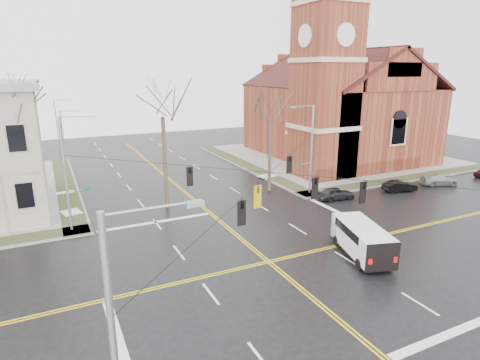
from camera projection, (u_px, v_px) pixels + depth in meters
name	position (u px, v px, depth m)	size (l,w,h in m)	color
ground	(269.00, 262.00, 26.92)	(120.00, 120.00, 0.00)	black
sidewalks	(269.00, 261.00, 26.90)	(80.00, 80.00, 0.17)	gray
road_markings	(269.00, 262.00, 26.92)	(100.00, 100.00, 0.01)	gold
church	(334.00, 99.00, 56.61)	(24.28, 27.48, 27.50)	maroon
signal_pole_ne	(310.00, 147.00, 40.35)	(2.75, 0.22, 9.00)	gray
signal_pole_nw	(67.00, 171.00, 30.79)	(2.75, 0.22, 9.00)	gray
signal_pole_sw	(121.00, 357.00, 10.86)	(2.75, 0.22, 9.00)	gray
span_wires	(271.00, 173.00, 25.27)	(23.02, 23.02, 0.03)	black
traffic_signals	(276.00, 187.00, 24.89)	(8.21, 8.26, 1.30)	black
streetlight_north_a	(65.00, 143.00, 45.50)	(2.30, 0.20, 8.00)	gray
streetlight_north_b	(58.00, 123.00, 62.84)	(2.30, 0.20, 8.00)	gray
cargo_van	(361.00, 237.00, 27.67)	(3.81, 6.15, 2.20)	white
parked_car_a	(336.00, 193.00, 39.71)	(1.48, 3.69, 1.26)	black
parked_car_b	(400.00, 186.00, 42.35)	(1.26, 3.63, 1.20)	black
parked_car_c	(439.00, 180.00, 44.71)	(1.66, 4.09, 1.19)	#9D9D9F
tree_nw_far	(16.00, 111.00, 30.38)	(4.00, 4.00, 13.05)	#3C3126
tree_nw_near	(162.00, 111.00, 35.43)	(4.00, 4.00, 12.40)	#3C3126
tree_ne	(271.00, 114.00, 40.31)	(4.00, 4.00, 11.32)	#3C3126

